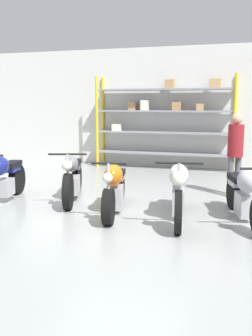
{
  "coord_description": "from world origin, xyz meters",
  "views": [
    {
      "loc": [
        2.03,
        -6.39,
        1.91
      ],
      "look_at": [
        0.0,
        0.4,
        0.7
      ],
      "focal_mm": 40.0,
      "sensor_mm": 36.0,
      "label": 1
    }
  ],
  "objects_px": {
    "motorcycle_white": "(178,191)",
    "motorcycle_silver": "(246,193)",
    "motorcycle_orange": "(114,189)",
    "person_browsing": "(235,148)",
    "motorcycle_grey": "(73,178)",
    "shelving_rack": "(164,119)",
    "motorcycle_blue": "(3,179)"
  },
  "relations": [
    {
      "from": "shelving_rack",
      "to": "motorcycle_white",
      "type": "distance_m",
      "value": 5.2
    },
    {
      "from": "motorcycle_white",
      "to": "motorcycle_silver",
      "type": "xyz_separation_m",
      "value": [
        1.07,
        0.22,
        -0.02
      ]
    },
    {
      "from": "shelving_rack",
      "to": "person_browsing",
      "type": "xyz_separation_m",
      "value": [
        2.09,
        -3.02,
        -0.47
      ]
    },
    {
      "from": "motorcycle_blue",
      "to": "motorcycle_grey",
      "type": "distance_m",
      "value": 1.35
    },
    {
      "from": "motorcycle_blue",
      "to": "motorcycle_grey",
      "type": "bearing_deg",
      "value": 101.56
    },
    {
      "from": "motorcycle_white",
      "to": "motorcycle_blue",
      "type": "bearing_deg",
      "value": -100.86
    },
    {
      "from": "motorcycle_orange",
      "to": "person_browsing",
      "type": "distance_m",
      "value": 2.8
    },
    {
      "from": "motorcycle_blue",
      "to": "motorcycle_orange",
      "type": "xyz_separation_m",
      "value": [
        2.3,
        -0.03,
        -0.04
      ]
    },
    {
      "from": "shelving_rack",
      "to": "motorcycle_blue",
      "type": "relative_size",
      "value": 2.03
    },
    {
      "from": "motorcycle_grey",
      "to": "motorcycle_orange",
      "type": "distance_m",
      "value": 1.21
    },
    {
      "from": "shelving_rack",
      "to": "motorcycle_orange",
      "type": "height_order",
      "value": "shelving_rack"
    },
    {
      "from": "motorcycle_grey",
      "to": "shelving_rack",
      "type": "bearing_deg",
      "value": 149.88
    },
    {
      "from": "motorcycle_silver",
      "to": "person_browsing",
      "type": "xyz_separation_m",
      "value": [
        -0.2,
        1.71,
        0.55
      ]
    },
    {
      "from": "motorcycle_blue",
      "to": "motorcycle_grey",
      "type": "height_order",
      "value": "motorcycle_blue"
    },
    {
      "from": "motorcycle_orange",
      "to": "motorcycle_white",
      "type": "height_order",
      "value": "motorcycle_white"
    },
    {
      "from": "motorcycle_white",
      "to": "motorcycle_silver",
      "type": "distance_m",
      "value": 1.1
    },
    {
      "from": "shelving_rack",
      "to": "motorcycle_silver",
      "type": "height_order",
      "value": "shelving_rack"
    },
    {
      "from": "person_browsing",
      "to": "motorcycle_blue",
      "type": "bearing_deg",
      "value": 75.76
    },
    {
      "from": "motorcycle_grey",
      "to": "motorcycle_silver",
      "type": "relative_size",
      "value": 0.98
    },
    {
      "from": "motorcycle_blue",
      "to": "motorcycle_silver",
      "type": "bearing_deg",
      "value": 79.44
    },
    {
      "from": "motorcycle_blue",
      "to": "motorcycle_silver",
      "type": "relative_size",
      "value": 1.0
    },
    {
      "from": "person_browsing",
      "to": "motorcycle_silver",
      "type": "bearing_deg",
      "value": 149.83
    },
    {
      "from": "motorcycle_orange",
      "to": "person_browsing",
      "type": "relative_size",
      "value": 1.15
    },
    {
      "from": "motorcycle_white",
      "to": "motorcycle_grey",
      "type": "bearing_deg",
      "value": -115.36
    },
    {
      "from": "motorcycle_grey",
      "to": "motorcycle_white",
      "type": "bearing_deg",
      "value": 56.51
    },
    {
      "from": "motorcycle_grey",
      "to": "person_browsing",
      "type": "xyz_separation_m",
      "value": [
        3.09,
        1.27,
        0.57
      ]
    },
    {
      "from": "motorcycle_orange",
      "to": "person_browsing",
      "type": "xyz_separation_m",
      "value": [
        2.02,
        1.84,
        0.59
      ]
    },
    {
      "from": "person_browsing",
      "to": "shelving_rack",
      "type": "bearing_deg",
      "value": -2.35
    },
    {
      "from": "motorcycle_grey",
      "to": "motorcycle_silver",
      "type": "height_order",
      "value": "motorcycle_grey"
    },
    {
      "from": "motorcycle_orange",
      "to": "person_browsing",
      "type": "bearing_deg",
      "value": 121.77
    },
    {
      "from": "motorcycle_blue",
      "to": "motorcycle_orange",
      "type": "relative_size",
      "value": 1.01
    },
    {
      "from": "motorcycle_blue",
      "to": "motorcycle_grey",
      "type": "xyz_separation_m",
      "value": [
        1.24,
        0.54,
        -0.02
      ]
    }
  ]
}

